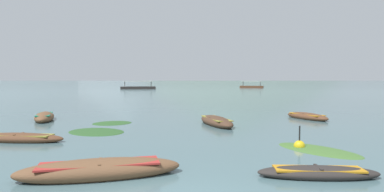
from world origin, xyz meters
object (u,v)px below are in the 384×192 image
object	(u,v)px
rowboat_2	(216,121)
mooring_buoy	(299,146)
rowboat_6	(307,116)
ferry_0	(138,87)
rowboat_0	(318,173)
rowboat_1	(19,138)
rowboat_3	(100,170)
ferry_1	(252,87)
rowboat_4	(44,117)

from	to	relation	value
rowboat_2	mooring_buoy	distance (m)	7.12
rowboat_6	ferry_0	size ratio (longest dim) A/B	0.35
ferry_0	rowboat_0	bearing A→B (deg)	-75.57
rowboat_1	rowboat_6	size ratio (longest dim) A/B	1.12
rowboat_3	mooring_buoy	distance (m)	7.86
rowboat_2	rowboat_3	bearing A→B (deg)	-110.36
rowboat_6	mooring_buoy	size ratio (longest dim) A/B	3.62
rowboat_0	rowboat_2	size ratio (longest dim) A/B	0.77
ferry_0	mooring_buoy	size ratio (longest dim) A/B	10.47
ferry_1	rowboat_6	bearing A→B (deg)	-96.85
rowboat_1	rowboat_6	bearing A→B (deg)	28.35
rowboat_2	rowboat_4	bearing A→B (deg)	171.01
rowboat_3	rowboat_1	bearing A→B (deg)	136.56
rowboat_1	ferry_1	bearing A→B (deg)	74.45
mooring_buoy	rowboat_2	bearing A→B (deg)	114.85
rowboat_1	ferry_0	world-z (taller)	ferry_0
rowboat_1	ferry_1	world-z (taller)	ferry_1
rowboat_1	ferry_1	distance (m)	95.79
ferry_0	ferry_1	bearing A→B (deg)	19.09
rowboat_2	ferry_1	distance (m)	88.48
rowboat_0	ferry_0	bearing A→B (deg)	104.43
ferry_0	mooring_buoy	world-z (taller)	ferry_0
rowboat_0	mooring_buoy	distance (m)	3.84
rowboat_4	rowboat_0	bearing A→B (deg)	-41.02
rowboat_1	rowboat_3	size ratio (longest dim) A/B	0.89
rowboat_1	rowboat_2	world-z (taller)	rowboat_2
rowboat_6	ferry_1	distance (m)	84.46
rowboat_6	ferry_0	bearing A→B (deg)	110.02
rowboat_3	rowboat_6	world-z (taller)	rowboat_3
rowboat_3	ferry_1	bearing A→B (deg)	78.13
rowboat_4	ferry_1	xyz separation A→B (m)	(28.15, 85.08, 0.23)
rowboat_2	ferry_0	bearing A→B (deg)	104.66
rowboat_2	rowboat_4	xyz separation A→B (m)	(-11.55, 1.83, 0.01)
rowboat_3	ferry_0	size ratio (longest dim) A/B	0.44
rowboat_4	rowboat_6	distance (m)	18.12
rowboat_3	mooring_buoy	world-z (taller)	mooring_buoy
rowboat_4	rowboat_6	world-z (taller)	rowboat_4
mooring_buoy	rowboat_1	bearing A→B (deg)	174.90
rowboat_1	mooring_buoy	distance (m)	12.12
ferry_0	ferry_1	size ratio (longest dim) A/B	1.34
mooring_buoy	rowboat_0	bearing A→B (deg)	-100.06
rowboat_6	mooring_buoy	bearing A→B (deg)	-110.44
rowboat_6	ferry_1	world-z (taller)	ferry_1
rowboat_4	rowboat_3	bearing A→B (deg)	-57.65
rowboat_3	rowboat_6	distance (m)	16.94
rowboat_4	ferry_1	bearing A→B (deg)	71.69
rowboat_2	ferry_0	distance (m)	76.92
rowboat_1	ferry_0	distance (m)	80.47
rowboat_6	mooring_buoy	distance (m)	10.14
rowboat_4	ferry_1	world-z (taller)	ferry_1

